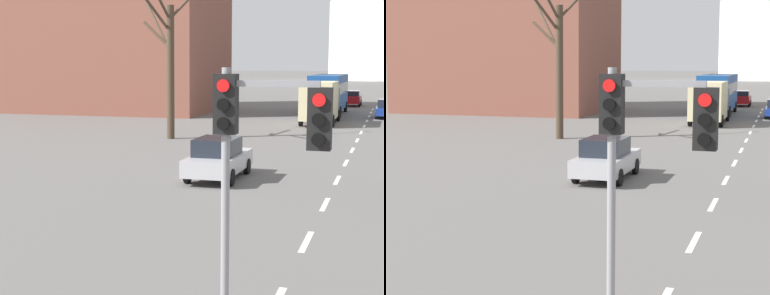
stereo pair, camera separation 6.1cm
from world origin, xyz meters
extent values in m
cube|color=silver|center=(0.00, 12.12, 0.00)|extent=(0.16, 2.00, 0.01)
cube|color=silver|center=(0.00, 16.62, 0.00)|extent=(0.16, 2.00, 0.01)
cube|color=silver|center=(0.00, 21.12, 0.00)|extent=(0.16, 2.00, 0.01)
cube|color=silver|center=(0.00, 25.62, 0.00)|extent=(0.16, 2.00, 0.01)
cube|color=silver|center=(0.00, 30.12, 0.00)|extent=(0.16, 2.00, 0.01)
cube|color=silver|center=(0.00, 34.62, 0.00)|extent=(0.16, 2.00, 0.01)
cube|color=silver|center=(0.00, 39.12, 0.00)|extent=(0.16, 2.00, 0.01)
cube|color=silver|center=(0.00, 43.62, 0.00)|extent=(0.16, 2.00, 0.01)
cube|color=silver|center=(0.00, 48.12, 0.00)|extent=(0.16, 2.00, 0.01)
cube|color=silver|center=(0.00, 52.62, 0.00)|extent=(0.16, 2.00, 0.01)
cube|color=silver|center=(0.00, 57.12, 0.00)|extent=(0.16, 2.00, 0.01)
cube|color=silver|center=(0.00, 61.62, 0.00)|extent=(0.16, 2.00, 0.01)
cylinder|color=gray|center=(-0.60, 6.27, 2.18)|extent=(0.14, 0.14, 4.37)
cube|color=black|center=(-0.60, 6.27, 3.79)|extent=(0.36, 0.28, 0.96)
cylinder|color=red|center=(-0.60, 6.10, 4.09)|extent=(0.20, 0.06, 0.20)
cylinder|color=black|center=(-0.60, 6.10, 3.79)|extent=(0.20, 0.06, 0.20)
cylinder|color=black|center=(-0.60, 6.10, 3.49)|extent=(0.20, 0.06, 0.20)
cube|color=gray|center=(0.14, 6.27, 4.12)|extent=(1.48, 0.10, 0.10)
cube|color=black|center=(0.89, 6.27, 3.59)|extent=(0.36, 0.28, 0.96)
cylinder|color=red|center=(0.89, 6.10, 3.89)|extent=(0.20, 0.06, 0.20)
cylinder|color=black|center=(0.89, 6.10, 3.59)|extent=(0.20, 0.06, 0.20)
cylinder|color=black|center=(0.89, 6.10, 3.29)|extent=(0.20, 0.06, 0.20)
cylinder|color=black|center=(0.64, 52.25, 0.31)|extent=(0.18, 0.61, 0.61)
cylinder|color=black|center=(0.64, 49.85, 0.31)|extent=(0.18, 0.61, 0.61)
cube|color=#B7B7BC|center=(-4.44, 20.10, 0.64)|extent=(1.77, 4.34, 0.64)
cube|color=#1E232D|center=(-4.44, 19.89, 1.28)|extent=(1.50, 2.08, 0.65)
cylinder|color=black|center=(-5.28, 21.45, 0.32)|extent=(0.18, 0.63, 0.63)
cylinder|color=black|center=(-3.61, 21.45, 0.32)|extent=(0.18, 0.63, 0.63)
cylinder|color=black|center=(-5.28, 18.76, 0.32)|extent=(0.18, 0.63, 0.63)
cylinder|color=black|center=(-3.61, 18.76, 0.32)|extent=(0.18, 0.63, 0.63)
cube|color=maroon|center=(-2.26, 66.00, 0.71)|extent=(1.74, 4.48, 0.76)
cube|color=#1E232D|center=(-2.26, 65.78, 1.36)|extent=(1.48, 2.15, 0.53)
cylinder|color=black|center=(-3.08, 67.39, 0.33)|extent=(0.18, 0.67, 0.67)
cylinder|color=black|center=(-1.44, 67.39, 0.33)|extent=(0.18, 0.67, 0.67)
cylinder|color=black|center=(-3.08, 64.61, 0.33)|extent=(0.18, 0.67, 0.67)
cylinder|color=black|center=(-1.44, 64.61, 0.33)|extent=(0.18, 0.67, 0.67)
cube|color=#19478C|center=(-3.52, 53.69, 1.98)|extent=(2.50, 10.80, 3.00)
cube|color=black|center=(-3.52, 53.69, 2.35)|extent=(2.52, 10.26, 0.90)
cylinder|color=black|center=(-4.72, 57.47, 0.48)|extent=(0.26, 0.96, 0.96)
cylinder|color=black|center=(-2.32, 57.47, 0.48)|extent=(0.26, 0.96, 0.96)
cylinder|color=black|center=(-4.72, 50.45, 0.48)|extent=(0.26, 0.96, 0.96)
cylinder|color=black|center=(-2.32, 50.45, 0.48)|extent=(0.26, 0.96, 0.96)
cube|color=#333842|center=(-3.23, 47.22, 1.49)|extent=(2.20, 2.00, 2.10)
cube|color=beige|center=(-3.23, 43.62, 1.79)|extent=(2.30, 5.20, 2.70)
cylinder|color=black|center=(-4.33, 47.22, 0.44)|extent=(0.24, 0.88, 0.88)
cylinder|color=black|center=(-2.13, 47.22, 0.44)|extent=(0.24, 0.88, 0.88)
cylinder|color=black|center=(-4.33, 42.19, 0.44)|extent=(0.24, 0.88, 0.88)
cylinder|color=black|center=(-2.13, 42.19, 0.44)|extent=(0.24, 0.88, 0.88)
cylinder|color=#473828|center=(-10.66, 32.17, 3.91)|extent=(0.46, 0.46, 7.81)
cylinder|color=#473828|center=(-10.82, 30.84, 8.00)|extent=(0.40, 2.76, 2.12)
cylinder|color=#473828|center=(-11.86, 33.20, 6.78)|extent=(2.32, 2.37, 2.88)
cylinder|color=#473828|center=(-11.57, 32.39, 6.12)|extent=(1.92, 0.65, 1.70)
cylinder|color=#473828|center=(-11.19, 30.76, 7.51)|extent=(0.94, 2.98, 2.30)
camera|label=1|loc=(1.96, -3.64, 4.43)|focal=60.00mm
camera|label=2|loc=(2.02, -3.62, 4.43)|focal=60.00mm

